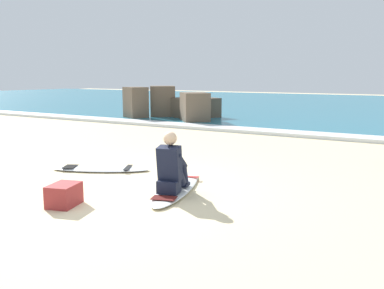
# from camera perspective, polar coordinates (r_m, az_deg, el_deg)

# --- Properties ---
(ground_plane) EXTENTS (80.00, 80.00, 0.00)m
(ground_plane) POSITION_cam_1_polar(r_m,az_deg,el_deg) (6.95, -11.08, -6.35)
(ground_plane) COLOR beige
(sea) EXTENTS (80.00, 28.00, 0.10)m
(sea) POSITION_cam_1_polar(r_m,az_deg,el_deg) (27.00, 21.36, 4.88)
(sea) COLOR teal
(sea) RESTS_ON ground
(breaking_foam) EXTENTS (80.00, 0.90, 0.11)m
(breaking_foam) POSITION_cam_1_polar(r_m,az_deg,el_deg) (13.75, 11.53, 1.63)
(breaking_foam) COLOR white
(breaking_foam) RESTS_ON ground
(surfboard_main) EXTENTS (1.21, 2.34, 0.08)m
(surfboard_main) POSITION_cam_1_polar(r_m,az_deg,el_deg) (6.94, -2.10, -5.88)
(surfboard_main) COLOR white
(surfboard_main) RESTS_ON ground
(surfer_seated) EXTENTS (0.49, 0.76, 0.95)m
(surfer_seated) POSITION_cam_1_polar(r_m,az_deg,el_deg) (6.52, -2.82, -3.26)
(surfer_seated) COLOR black
(surfer_seated) RESTS_ON surfboard_main
(surfboard_spare_near) EXTENTS (1.97, 1.35, 0.08)m
(surfboard_spare_near) POSITION_cam_1_polar(r_m,az_deg,el_deg) (8.50, -12.30, -3.25)
(surfboard_spare_near) COLOR silver
(surfboard_spare_near) RESTS_ON ground
(rock_outcrop_distant) EXTENTS (4.27, 3.24, 1.41)m
(rock_outcrop_distant) POSITION_cam_1_polar(r_m,az_deg,el_deg) (17.83, -2.08, 5.27)
(rock_outcrop_distant) COLOR brown
(rock_outcrop_distant) RESTS_ON ground
(beach_bag) EXTENTS (0.48, 0.56, 0.32)m
(beach_bag) POSITION_cam_1_polar(r_m,az_deg,el_deg) (6.36, -17.02, -6.57)
(beach_bag) COLOR maroon
(beach_bag) RESTS_ON ground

